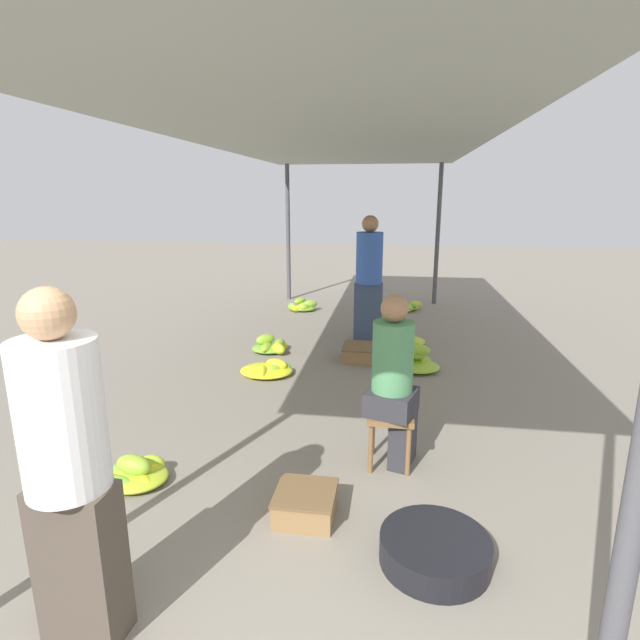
% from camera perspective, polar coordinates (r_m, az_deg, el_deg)
% --- Properties ---
extents(canopy_post_back_left, '(0.08, 0.08, 2.57)m').
position_cam_1_polar(canopy_post_back_left, '(9.77, -3.67, 9.82)').
color(canopy_post_back_left, '#4C4C51').
rests_on(canopy_post_back_left, ground).
extents(canopy_post_back_right, '(0.08, 0.08, 2.57)m').
position_cam_1_polar(canopy_post_back_right, '(9.58, 13.30, 9.40)').
color(canopy_post_back_right, '#4C4C51').
rests_on(canopy_post_back_right, ground).
extents(canopy_tarp, '(3.22, 8.46, 0.04)m').
position_cam_1_polar(canopy_tarp, '(5.56, 1.89, 20.13)').
color(canopy_tarp, '#9EA399').
rests_on(canopy_tarp, canopy_post_front_left).
extents(vendor_foreground, '(0.38, 0.37, 1.65)m').
position_cam_1_polar(vendor_foreground, '(2.49, -26.83, -14.90)').
color(vendor_foreground, '#4C4238').
rests_on(vendor_foreground, ground).
extents(stool, '(0.34, 0.34, 0.43)m').
position_cam_1_polar(stool, '(3.85, 8.05, -11.61)').
color(stool, brown).
rests_on(stool, ground).
extents(vendor_seated, '(0.43, 0.43, 1.33)m').
position_cam_1_polar(vendor_seated, '(3.72, 8.53, -6.71)').
color(vendor_seated, '#2D2D33').
rests_on(vendor_seated, ground).
extents(basin_black, '(0.62, 0.62, 0.16)m').
position_cam_1_polar(basin_black, '(3.13, 12.98, -24.24)').
color(basin_black, black).
rests_on(basin_black, ground).
extents(banana_pile_left_0, '(0.52, 0.42, 0.22)m').
position_cam_1_polar(banana_pile_left_0, '(3.96, -20.43, -16.17)').
color(banana_pile_left_0, yellow).
rests_on(banana_pile_left_0, ground).
extents(banana_pile_left_1, '(0.51, 0.44, 0.22)m').
position_cam_1_polar(banana_pile_left_1, '(6.58, -5.56, -3.04)').
color(banana_pile_left_1, '#9BC230').
rests_on(banana_pile_left_1, ground).
extents(banana_pile_left_2, '(0.60, 0.53, 0.18)m').
position_cam_1_polar(banana_pile_left_2, '(5.77, -5.95, -5.69)').
color(banana_pile_left_2, '#91BE32').
rests_on(banana_pile_left_2, ground).
extents(banana_pile_left_3, '(0.59, 0.46, 0.22)m').
position_cam_1_polar(banana_pile_left_3, '(8.88, -2.04, 1.57)').
color(banana_pile_left_3, '#92BF32').
rests_on(banana_pile_left_3, ground).
extents(banana_pile_right_0, '(0.59, 0.58, 0.20)m').
position_cam_1_polar(banana_pile_right_0, '(9.07, 9.77, 1.55)').
color(banana_pile_right_0, '#87BA34').
rests_on(banana_pile_right_0, ground).
extents(banana_pile_right_1, '(0.51, 0.60, 0.22)m').
position_cam_1_polar(banana_pile_right_1, '(6.96, 9.97, -2.26)').
color(banana_pile_right_1, '#B1CB2D').
rests_on(banana_pile_right_1, ground).
extents(banana_pile_right_2, '(0.54, 0.51, 0.34)m').
position_cam_1_polar(banana_pile_right_2, '(6.00, 10.92, -4.54)').
color(banana_pile_right_2, '#85B934').
rests_on(banana_pile_right_2, ground).
extents(crate_near, '(0.47, 0.47, 0.18)m').
position_cam_1_polar(crate_near, '(6.27, 4.79, -3.74)').
color(crate_near, olive).
rests_on(crate_near, ground).
extents(crate_mid, '(0.38, 0.38, 0.18)m').
position_cam_1_polar(crate_mid, '(3.39, -1.68, -20.24)').
color(crate_mid, olive).
rests_on(crate_mid, ground).
extents(shopper_walking_mid, '(0.39, 0.38, 1.74)m').
position_cam_1_polar(shopper_walking_mid, '(7.02, 5.62, 5.00)').
color(shopper_walking_mid, '#384766').
rests_on(shopper_walking_mid, ground).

